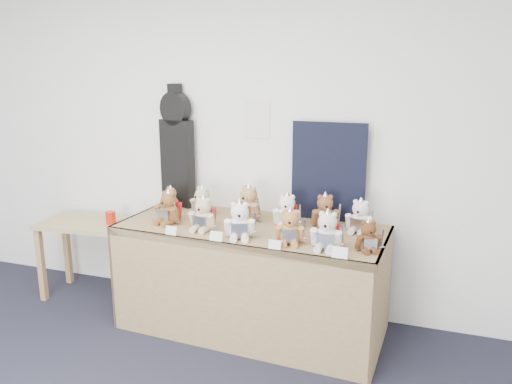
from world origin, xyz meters
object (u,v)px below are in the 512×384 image
(guitar_case, at_px, (177,147))
(teddy_front_end, at_px, (368,237))
(teddy_back_left, at_px, (202,203))
(teddy_back_far_left, at_px, (170,200))
(display_table, at_px, (247,252))
(teddy_front_left, at_px, (203,215))
(teddy_front_far_right, at_px, (327,232))
(teddy_back_right, at_px, (325,212))
(teddy_front_far_left, at_px, (168,209))
(red_cup, at_px, (111,218))
(teddy_back_end, at_px, (360,218))
(teddy_back_centre_right, at_px, (287,212))
(teddy_front_centre, at_px, (240,222))
(teddy_front_right, at_px, (290,228))
(side_table, at_px, (90,235))
(teddy_back_centre_left, at_px, (248,205))

(guitar_case, bearing_deg, teddy_front_end, -4.08)
(teddy_back_left, bearing_deg, teddy_back_far_left, -163.60)
(display_table, distance_m, teddy_front_left, 0.43)
(teddy_front_far_right, bearing_deg, teddy_back_far_left, 162.74)
(guitar_case, distance_m, teddy_front_far_right, 1.60)
(guitar_case, relative_size, teddy_back_right, 3.66)
(teddy_front_far_left, xyz_separation_m, teddy_front_end, (1.49, -0.11, -0.02))
(red_cup, relative_size, teddy_back_end, 0.40)
(teddy_front_left, bearing_deg, teddy_back_centre_right, 30.97)
(teddy_front_far_right, height_order, teddy_back_end, teddy_front_far_right)
(teddy_front_centre, distance_m, teddy_back_centre_right, 0.43)
(teddy_front_right, xyz_separation_m, teddy_front_far_right, (0.25, -0.02, 0.01))
(side_table, height_order, red_cup, red_cup)
(teddy_front_left, relative_size, teddy_back_centre_right, 1.01)
(teddy_front_left, distance_m, teddy_front_end, 1.18)
(teddy_front_far_right, bearing_deg, teddy_front_right, 176.49)
(teddy_back_far_left, bearing_deg, teddy_front_centre, -2.22)
(teddy_back_end, bearing_deg, teddy_front_right, -127.74)
(display_table, distance_m, teddy_back_centre_left, 0.38)
(side_table, bearing_deg, teddy_back_far_left, 3.48)
(red_cup, bearing_deg, teddy_front_far_left, -17.28)
(display_table, xyz_separation_m, teddy_back_far_left, (-0.77, 0.27, 0.26))
(teddy_front_end, bearing_deg, teddy_front_right, 157.99)
(teddy_front_centre, bearing_deg, teddy_back_end, 10.02)
(side_table, bearing_deg, teddy_front_left, -17.84)
(teddy_front_right, bearing_deg, teddy_back_end, 33.10)
(side_table, xyz_separation_m, teddy_back_far_left, (0.74, 0.11, 0.35))
(side_table, xyz_separation_m, teddy_back_left, (1.05, 0.05, 0.37))
(side_table, bearing_deg, guitar_case, 15.93)
(red_cup, bearing_deg, teddy_back_end, 1.25)
(teddy_front_far_left, xyz_separation_m, teddy_back_centre_left, (0.54, 0.27, 0.01))
(teddy_front_right, relative_size, teddy_back_end, 0.99)
(teddy_back_end, bearing_deg, guitar_case, 179.53)
(teddy_front_far_left, xyz_separation_m, teddy_back_far_left, (-0.16, 0.32, -0.02))
(teddy_front_end, bearing_deg, display_table, 144.68)
(teddy_front_right, relative_size, teddy_back_centre_right, 0.97)
(teddy_back_centre_left, bearing_deg, teddy_front_far_left, -138.15)
(teddy_front_centre, relative_size, teddy_back_right, 1.06)
(side_table, distance_m, teddy_back_right, 2.07)
(teddy_back_centre_right, bearing_deg, teddy_front_left, -158.25)
(teddy_front_far_right, xyz_separation_m, teddy_back_centre_right, (-0.37, 0.38, -0.00))
(teddy_front_far_left, xyz_separation_m, teddy_front_far_right, (1.24, -0.16, 0.00))
(teddy_front_right, bearing_deg, teddy_front_centre, 169.64)
(side_table, xyz_separation_m, teddy_front_end, (2.39, -0.32, 0.35))
(display_table, relative_size, teddy_back_end, 7.42)
(red_cup, distance_m, teddy_front_far_left, 0.73)
(teddy_front_right, bearing_deg, teddy_back_right, 60.65)
(display_table, height_order, teddy_back_centre_right, teddy_back_centre_right)
(teddy_back_centre_right, height_order, teddy_back_far_left, teddy_back_centre_right)
(teddy_front_left, xyz_separation_m, teddy_front_far_right, (0.92, -0.10, 0.00))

